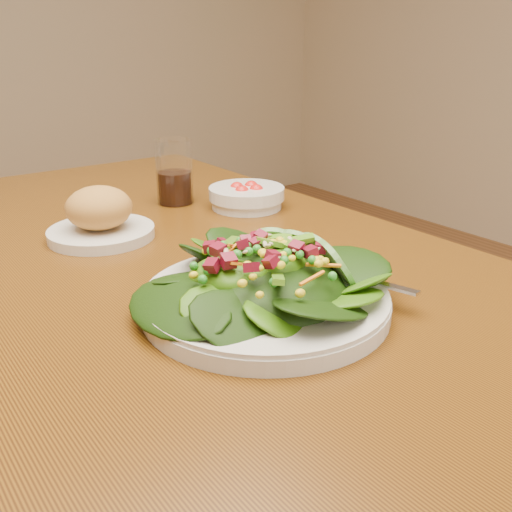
% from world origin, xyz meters
% --- Properties ---
extents(dining_table, '(0.90, 1.40, 0.75)m').
position_xyz_m(dining_table, '(0.00, 0.00, 0.65)').
color(dining_table, brown).
rests_on(dining_table, ground_plane).
extents(salad_plate, '(0.31, 0.31, 0.09)m').
position_xyz_m(salad_plate, '(0.06, -0.25, 0.78)').
color(salad_plate, silver).
rests_on(salad_plate, dining_table).
extents(bread_plate, '(0.18, 0.18, 0.09)m').
position_xyz_m(bread_plate, '(-0.01, 0.13, 0.79)').
color(bread_plate, silver).
rests_on(bread_plate, dining_table).
extents(tomato_bowl, '(0.15, 0.15, 0.05)m').
position_xyz_m(tomato_bowl, '(0.29, 0.14, 0.77)').
color(tomato_bowl, silver).
rests_on(tomato_bowl, dining_table).
extents(drinking_glass, '(0.07, 0.07, 0.13)m').
position_xyz_m(drinking_glass, '(0.19, 0.25, 0.81)').
color(drinking_glass, silver).
rests_on(drinking_glass, dining_table).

